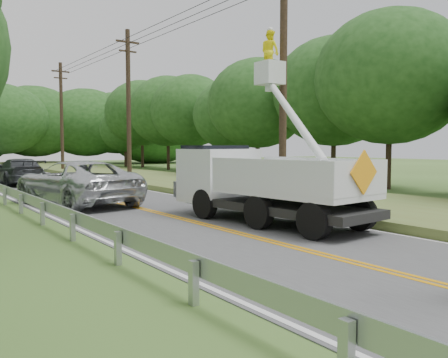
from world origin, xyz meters
TOP-DOWN VIEW (x-y plane):
  - ground at (0.00, 0.00)m, footprint 140.00×140.00m
  - road at (0.00, 14.00)m, footprint 7.20×96.00m
  - guardrail at (-4.02, 14.91)m, footprint 0.18×48.00m
  - utility_poles at (5.00, 17.02)m, footprint 1.60×43.30m
  - tall_grass_verge at (7.10, 14.00)m, footprint 7.00×96.00m
  - treeline_right at (15.17, 23.91)m, footprint 9.21×51.67m
  - bucket_truck at (1.97, 7.27)m, footprint 4.33×7.24m
  - suv_silver at (-1.66, 14.30)m, footprint 4.03×6.98m
  - suv_darkgrey at (-1.38, 26.40)m, footprint 2.31×5.62m
  - yard_sign at (5.63, 8.13)m, footprint 0.45×0.07m

SIDE VIEW (x-z plane):
  - ground at x=0.00m, z-range 0.00..0.00m
  - road at x=0.00m, z-range 0.00..0.02m
  - tall_grass_verge at x=7.10m, z-range 0.00..0.30m
  - yard_sign at x=5.63m, z-range 0.14..0.78m
  - guardrail at x=-4.02m, z-range 0.17..0.94m
  - suv_darkgrey at x=-1.38m, z-range 0.02..1.65m
  - suv_silver at x=-1.66m, z-range 0.02..1.85m
  - bucket_truck at x=1.97m, z-range -1.87..5.02m
  - utility_poles at x=5.00m, z-range 0.27..10.27m
  - treeline_right at x=15.17m, z-range 0.76..10.72m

